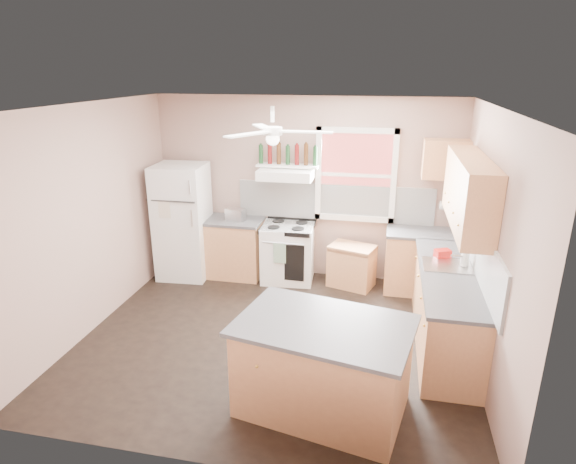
% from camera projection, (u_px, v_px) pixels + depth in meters
% --- Properties ---
extents(floor, '(4.50, 4.50, 0.00)m').
position_uv_depth(floor, '(275.00, 338.00, 5.77)').
color(floor, black).
rests_on(floor, ground).
extents(ceiling, '(4.50, 4.50, 0.00)m').
position_uv_depth(ceiling, '(272.00, 106.00, 4.89)').
color(ceiling, white).
rests_on(ceiling, ground).
extents(wall_back, '(4.50, 0.05, 2.70)m').
position_uv_depth(wall_back, '(305.00, 189.00, 7.20)').
color(wall_back, gray).
rests_on(wall_back, ground).
extents(wall_right, '(0.05, 4.00, 2.70)m').
position_uv_depth(wall_right, '(491.00, 246.00, 4.89)').
color(wall_right, gray).
rests_on(wall_right, ground).
extents(wall_left, '(0.05, 4.00, 2.70)m').
position_uv_depth(wall_left, '(89.00, 219.00, 5.77)').
color(wall_left, gray).
rests_on(wall_left, ground).
extents(backsplash_back, '(2.90, 0.03, 0.55)m').
position_uv_depth(backsplash_back, '(334.00, 202.00, 7.13)').
color(backsplash_back, white).
rests_on(backsplash_back, wall_back).
extents(backsplash_right, '(0.03, 2.60, 0.55)m').
position_uv_depth(backsplash_right, '(480.00, 252.00, 5.23)').
color(backsplash_right, white).
rests_on(backsplash_right, wall_right).
extents(window_view, '(1.00, 0.02, 1.20)m').
position_uv_depth(window_view, '(356.00, 175.00, 6.94)').
color(window_view, maroon).
rests_on(window_view, wall_back).
extents(window_frame, '(1.16, 0.07, 1.36)m').
position_uv_depth(window_frame, '(356.00, 175.00, 6.91)').
color(window_frame, white).
rests_on(window_frame, wall_back).
extents(refrigerator, '(0.78, 0.76, 1.73)m').
position_uv_depth(refrigerator, '(183.00, 222.00, 7.26)').
color(refrigerator, white).
rests_on(refrigerator, floor).
extents(base_cabinet_left, '(0.90, 0.60, 0.86)m').
position_uv_depth(base_cabinet_left, '(233.00, 248.00, 7.40)').
color(base_cabinet_left, '#B4774B').
rests_on(base_cabinet_left, floor).
extents(counter_left, '(0.92, 0.62, 0.04)m').
position_uv_depth(counter_left, '(232.00, 221.00, 7.26)').
color(counter_left, '#3F3F41').
rests_on(counter_left, base_cabinet_left).
extents(toaster, '(0.31, 0.22, 0.18)m').
position_uv_depth(toaster, '(236.00, 214.00, 7.18)').
color(toaster, silver).
rests_on(toaster, counter_left).
extents(stove, '(0.80, 0.70, 0.86)m').
position_uv_depth(stove, '(288.00, 253.00, 7.24)').
color(stove, white).
rests_on(stove, floor).
extents(range_hood, '(0.78, 0.50, 0.14)m').
position_uv_depth(range_hood, '(286.00, 174.00, 6.90)').
color(range_hood, white).
rests_on(range_hood, wall_back).
extents(bottle_shelf, '(0.90, 0.26, 0.03)m').
position_uv_depth(bottle_shelf, '(288.00, 166.00, 6.98)').
color(bottle_shelf, white).
rests_on(bottle_shelf, range_hood).
extents(cart, '(0.72, 0.58, 0.63)m').
position_uv_depth(cart, '(352.00, 266.00, 7.05)').
color(cart, '#B4774B').
rests_on(cart, floor).
extents(base_cabinet_corner, '(1.00, 0.60, 0.86)m').
position_uv_depth(base_cabinet_corner, '(421.00, 263.00, 6.86)').
color(base_cabinet_corner, '#B4774B').
rests_on(base_cabinet_corner, floor).
extents(base_cabinet_right, '(0.60, 2.20, 0.86)m').
position_uv_depth(base_cabinet_right, '(445.00, 310.00, 5.53)').
color(base_cabinet_right, '#B4774B').
rests_on(base_cabinet_right, floor).
extents(counter_corner, '(1.02, 0.62, 0.04)m').
position_uv_depth(counter_corner, '(424.00, 233.00, 6.72)').
color(counter_corner, '#3F3F41').
rests_on(counter_corner, base_cabinet_corner).
extents(counter_right, '(0.62, 2.22, 0.04)m').
position_uv_depth(counter_right, '(449.00, 274.00, 5.38)').
color(counter_right, '#3F3F41').
rests_on(counter_right, base_cabinet_right).
extents(sink, '(0.55, 0.45, 0.03)m').
position_uv_depth(sink, '(447.00, 266.00, 5.56)').
color(sink, silver).
rests_on(sink, counter_right).
extents(faucet, '(0.03, 0.03, 0.14)m').
position_uv_depth(faucet, '(462.00, 261.00, 5.51)').
color(faucet, silver).
rests_on(faucet, sink).
extents(upper_cabinet_right, '(0.33, 1.80, 0.76)m').
position_uv_depth(upper_cabinet_right, '(469.00, 192.00, 5.25)').
color(upper_cabinet_right, '#B4774B').
rests_on(upper_cabinet_right, wall_right).
extents(upper_cabinet_corner, '(0.60, 0.33, 0.52)m').
position_uv_depth(upper_cabinet_corner, '(446.00, 159.00, 6.47)').
color(upper_cabinet_corner, '#B4774B').
rests_on(upper_cabinet_corner, wall_back).
extents(paper_towel, '(0.26, 0.12, 0.12)m').
position_uv_depth(paper_towel, '(449.00, 206.00, 6.68)').
color(paper_towel, white).
rests_on(paper_towel, wall_back).
extents(island, '(1.63, 1.20, 0.86)m').
position_uv_depth(island, '(323.00, 368.00, 4.46)').
color(island, '#B4774B').
rests_on(island, floor).
extents(island_top, '(1.73, 1.31, 0.04)m').
position_uv_depth(island_top, '(324.00, 326.00, 4.31)').
color(island_top, '#3F3F41').
rests_on(island_top, island).
extents(ceiling_fan_hub, '(0.20, 0.20, 0.08)m').
position_uv_depth(ceiling_fan_hub, '(273.00, 131.00, 4.97)').
color(ceiling_fan_hub, white).
rests_on(ceiling_fan_hub, ceiling).
extents(soap_bottle, '(0.12, 0.12, 0.26)m').
position_uv_depth(soap_bottle, '(465.00, 256.00, 5.50)').
color(soap_bottle, silver).
rests_on(soap_bottle, counter_right).
extents(red_caddy, '(0.21, 0.18, 0.10)m').
position_uv_depth(red_caddy, '(443.00, 254.00, 5.78)').
color(red_caddy, '#AB130E').
rests_on(red_caddy, counter_right).
extents(wine_bottles, '(0.86, 0.06, 0.31)m').
position_uv_depth(wine_bottles, '(288.00, 155.00, 6.93)').
color(wine_bottles, '#143819').
rests_on(wine_bottles, bottle_shelf).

